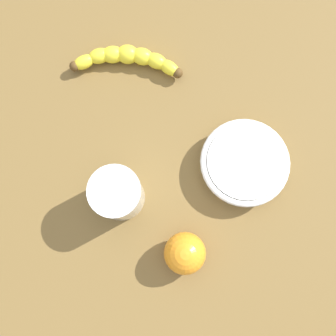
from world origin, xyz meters
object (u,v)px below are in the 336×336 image
smoothie_glass (118,194)px  ceramic_bowl (244,163)px  banana (127,59)px  orange_fruit (185,253)px

smoothie_glass → ceramic_bowl: smoothie_glass is taller
banana → smoothie_glass: size_ratio=1.68×
smoothie_glass → ceramic_bowl: bearing=-28.7°
smoothie_glass → orange_fruit: (1.55, -15.99, -1.21)cm
banana → orange_fruit: bearing=110.5°
banana → ceramic_bowl: ceramic_bowl is taller
smoothie_glass → orange_fruit: size_ratio=1.40×
banana → smoothie_glass: 28.47cm
ceramic_bowl → orange_fruit: bearing=-168.1°
banana → orange_fruit: (-18.44, -36.03, 1.89)cm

